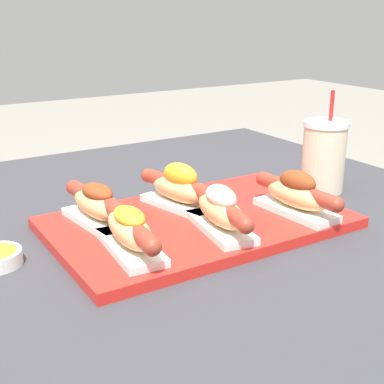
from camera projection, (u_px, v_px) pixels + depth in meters
The scene contains 7 objects.
serving_tray at pixel (198, 222), 0.91m from camera, with size 0.49×0.31×0.02m.
hot_dog_0 at pixel (130, 230), 0.77m from camera, with size 0.07×0.20×0.07m.
hot_dog_1 at pixel (220, 210), 0.84m from camera, with size 0.08×0.19×0.07m.
hot_dog_2 at pixel (297, 194), 0.92m from camera, with size 0.07×0.20×0.08m.
hot_dog_3 at pixel (98, 205), 0.87m from camera, with size 0.08×0.20×0.07m.
hot_dog_4 at pixel (180, 188), 0.94m from camera, with size 0.09×0.19×0.08m.
drink_cup at pixel (324, 156), 1.08m from camera, with size 0.09×0.09×0.20m.
Camera 1 is at (-0.45, -0.76, 1.10)m, focal length 50.00 mm.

